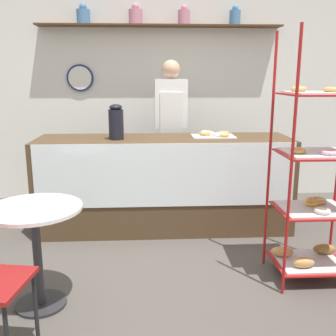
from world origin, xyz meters
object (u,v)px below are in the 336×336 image
object	(u,v)px
donut_tray_counter	(213,134)
person_worker	(171,129)
cafe_table	(36,233)
pastry_rack	(314,186)
coffee_carafe	(116,122)

from	to	relation	value
donut_tray_counter	person_worker	bearing A→B (deg)	125.39
person_worker	cafe_table	bearing A→B (deg)	-116.70
pastry_rack	coffee_carafe	world-z (taller)	pastry_rack
pastry_rack	person_worker	bearing A→B (deg)	119.28
person_worker	donut_tray_counter	world-z (taller)	person_worker
coffee_carafe	cafe_table	bearing A→B (deg)	-108.50
pastry_rack	person_worker	size ratio (longest dim) A/B	1.08
coffee_carafe	donut_tray_counter	distance (m)	1.00
cafe_table	pastry_rack	bearing A→B (deg)	8.44
cafe_table	donut_tray_counter	distance (m)	2.11
person_worker	donut_tray_counter	bearing A→B (deg)	-54.61
pastry_rack	donut_tray_counter	world-z (taller)	pastry_rack
cafe_table	donut_tray_counter	bearing A→B (deg)	46.07
pastry_rack	donut_tray_counter	distance (m)	1.34
person_worker	coffee_carafe	world-z (taller)	person_worker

